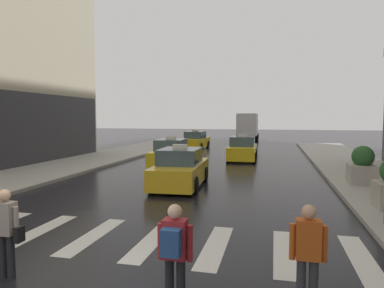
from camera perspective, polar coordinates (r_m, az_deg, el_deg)
The scene contains 10 objects.
crosswalk_markings at distance 9.01m, azimuth -11.35°, elevation -14.76°, with size 11.30×2.80×0.01m.
taxi_lead at distance 14.98m, azimuth -1.90°, elevation -4.14°, with size 2.09×4.61×1.80m.
taxi_second at distance 21.17m, azimuth -3.39°, elevation -1.64°, with size 2.10×4.62×1.80m.
taxi_third at distance 24.36m, azimuth 8.22°, elevation -0.88°, with size 2.00×4.57×1.80m.
taxi_fourth at distance 32.76m, azimuth 0.57°, elevation 0.51°, with size 2.07×4.61×1.80m.
box_truck at distance 42.30m, azimuth 9.12°, elevation 2.86°, with size 2.32×7.56×3.35m.
pedestrian_with_backpack at distance 5.48m, azimuth -2.89°, elevation -16.75°, with size 0.55×0.43×1.65m.
pedestrian_with_handbag at distance 7.35m, azimuth -27.98°, elevation -12.03°, with size 0.60×0.24×1.65m.
pedestrian_plain_coat at distance 5.77m, azimuth 18.36°, elevation -16.23°, with size 0.55×0.24×1.65m.
planter_mid_block at distance 16.38m, azimuth 26.02°, elevation -3.33°, with size 1.10×1.10×1.60m.
Camera 1 is at (3.58, -4.73, 2.95)m, focal length 32.77 mm.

